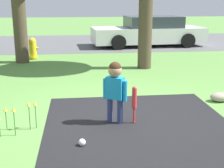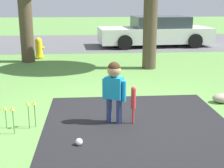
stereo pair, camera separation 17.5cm
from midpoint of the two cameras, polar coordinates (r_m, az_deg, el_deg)
ground_plane at (r=5.26m, az=2.93°, el=-5.61°), size 60.00×60.00×0.00m
street_strip at (r=14.19m, az=-1.85°, el=7.65°), size 40.00×6.00×0.01m
child at (r=4.73m, az=1.44°, el=0.03°), size 0.35×0.26×0.97m
baseball_bat at (r=4.78m, az=4.97°, el=-2.90°), size 0.07×0.07×0.60m
sports_ball at (r=4.20m, az=-4.86°, el=-10.50°), size 0.10×0.10×0.10m
fire_hydrant at (r=10.40m, az=-12.74°, el=6.40°), size 0.32×0.28×0.69m
parked_car at (r=13.15m, az=8.37°, el=9.40°), size 4.66×2.20×1.20m
flower_bed at (r=4.74m, az=-16.66°, el=-4.52°), size 0.60×0.31×0.43m
edging_rock at (r=6.20m, az=20.30°, el=-2.45°), size 0.37×0.26×0.17m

